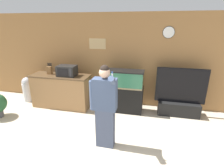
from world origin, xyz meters
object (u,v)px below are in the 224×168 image
(aquarium_on_stand, at_px, (123,91))
(person_standing, at_px, (105,106))
(microwave, at_px, (67,71))
(tv_on_stand, at_px, (179,102))
(knife_block, at_px, (50,70))
(trash_bin, at_px, (28,89))
(counter_island, at_px, (61,91))

(aquarium_on_stand, relative_size, person_standing, 0.70)
(microwave, xyz_separation_m, aquarium_on_stand, (1.53, 0.13, -0.51))
(tv_on_stand, relative_size, person_standing, 0.77)
(knife_block, height_order, tv_on_stand, knife_block)
(aquarium_on_stand, distance_m, trash_bin, 2.99)
(microwave, height_order, tv_on_stand, tv_on_stand)
(counter_island, bearing_deg, aquarium_on_stand, 4.03)
(microwave, distance_m, trash_bin, 1.62)
(counter_island, distance_m, person_standing, 2.23)
(counter_island, xyz_separation_m, aquarium_on_stand, (1.76, 0.12, 0.10))
(counter_island, height_order, trash_bin, counter_island)
(tv_on_stand, bearing_deg, knife_block, -177.33)
(microwave, bearing_deg, trash_bin, 174.02)
(aquarium_on_stand, height_order, trash_bin, aquarium_on_stand)
(counter_island, bearing_deg, trash_bin, 173.34)
(knife_block, distance_m, person_standing, 2.50)
(microwave, bearing_deg, person_standing, -44.49)
(knife_block, xyz_separation_m, person_standing, (2.00, -1.47, -0.21))
(person_standing, relative_size, trash_bin, 2.16)
(counter_island, distance_m, tv_on_stand, 3.26)
(knife_block, height_order, aquarium_on_stand, knife_block)
(person_standing, bearing_deg, trash_bin, 151.55)
(aquarium_on_stand, xyz_separation_m, person_standing, (-0.09, -1.55, 0.27))
(microwave, xyz_separation_m, knife_block, (-0.57, 0.06, -0.02))
(trash_bin, bearing_deg, person_standing, -28.45)
(microwave, height_order, aquarium_on_stand, microwave)
(knife_block, relative_size, aquarium_on_stand, 0.28)
(microwave, xyz_separation_m, tv_on_stand, (3.01, 0.23, -0.72))
(knife_block, height_order, trash_bin, knife_block)
(trash_bin, bearing_deg, aquarium_on_stand, -0.34)
(microwave, bearing_deg, aquarium_on_stand, 5.00)
(counter_island, height_order, tv_on_stand, tv_on_stand)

